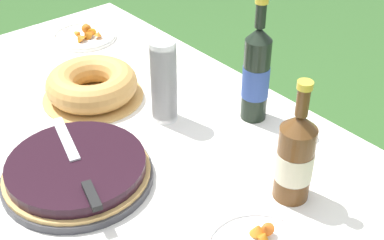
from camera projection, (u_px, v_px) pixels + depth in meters
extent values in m
cube|color=brown|center=(113.00, 137.00, 1.47)|extent=(1.53, 0.97, 0.03)
cylinder|color=brown|center=(113.00, 89.00, 2.34)|extent=(0.06, 0.06, 0.64)
cube|color=white|center=(113.00, 131.00, 1.46)|extent=(1.54, 0.98, 0.00)
cube|color=white|center=(239.00, 88.00, 1.75)|extent=(1.54, 0.01, 0.10)
cube|color=white|center=(0.00, 50.00, 1.98)|extent=(0.00, 0.98, 0.10)
cylinder|color=#38383D|center=(78.00, 177.00, 1.29)|extent=(0.36, 0.36, 0.02)
cylinder|color=tan|center=(77.00, 172.00, 1.28)|extent=(0.35, 0.35, 0.01)
cylinder|color=black|center=(76.00, 166.00, 1.27)|extent=(0.33, 0.33, 0.03)
cube|color=silver|center=(66.00, 138.00, 1.33)|extent=(0.19, 0.08, 0.00)
cube|color=black|center=(92.00, 196.00, 1.15)|extent=(0.09, 0.05, 0.01)
cylinder|color=tan|center=(93.00, 97.00, 1.60)|extent=(0.30, 0.30, 0.01)
torus|color=tan|center=(92.00, 84.00, 1.57)|extent=(0.27, 0.27, 0.09)
cylinder|color=white|center=(165.00, 104.00, 1.48)|extent=(0.07, 0.07, 0.09)
cylinder|color=white|center=(164.00, 100.00, 1.48)|extent=(0.07, 0.07, 0.09)
cylinder|color=white|center=(164.00, 96.00, 1.47)|extent=(0.07, 0.07, 0.09)
cylinder|color=white|center=(164.00, 92.00, 1.46)|extent=(0.07, 0.07, 0.09)
cylinder|color=white|center=(164.00, 88.00, 1.46)|extent=(0.07, 0.07, 0.09)
cylinder|color=white|center=(164.00, 84.00, 1.45)|extent=(0.07, 0.07, 0.09)
cylinder|color=white|center=(164.00, 80.00, 1.44)|extent=(0.07, 0.07, 0.09)
cylinder|color=white|center=(164.00, 75.00, 1.43)|extent=(0.07, 0.07, 0.09)
cylinder|color=white|center=(163.00, 71.00, 1.43)|extent=(0.07, 0.07, 0.09)
cylinder|color=white|center=(163.00, 67.00, 1.42)|extent=(0.07, 0.07, 0.09)
cylinder|color=white|center=(163.00, 63.00, 1.41)|extent=(0.07, 0.07, 0.09)
cylinder|color=white|center=(163.00, 58.00, 1.40)|extent=(0.07, 0.07, 0.09)
torus|color=white|center=(162.00, 42.00, 1.38)|extent=(0.07, 0.07, 0.01)
cylinder|color=brown|center=(294.00, 163.00, 1.20)|extent=(0.08, 0.08, 0.19)
cylinder|color=beige|center=(294.00, 165.00, 1.20)|extent=(0.09, 0.09, 0.07)
cone|color=brown|center=(300.00, 122.00, 1.13)|extent=(0.08, 0.08, 0.04)
cylinder|color=brown|center=(303.00, 102.00, 1.10)|extent=(0.03, 0.03, 0.06)
cylinder|color=gold|center=(305.00, 85.00, 1.08)|extent=(0.03, 0.03, 0.02)
cylinder|color=black|center=(256.00, 80.00, 1.45)|extent=(0.07, 0.07, 0.24)
cylinder|color=#334C93|center=(256.00, 82.00, 1.45)|extent=(0.07, 0.07, 0.09)
cone|color=black|center=(259.00, 34.00, 1.37)|extent=(0.07, 0.07, 0.04)
cylinder|color=black|center=(261.00, 15.00, 1.34)|extent=(0.03, 0.03, 0.06)
cylinder|color=gold|center=(262.00, 0.00, 1.32)|extent=(0.03, 0.03, 0.02)
cylinder|color=white|center=(85.00, 37.00, 1.93)|extent=(0.23, 0.23, 0.01)
torus|color=white|center=(85.00, 35.00, 1.93)|extent=(0.22, 0.22, 0.01)
cone|color=#B54D10|center=(89.00, 32.00, 1.91)|extent=(0.04, 0.04, 0.03)
cone|color=orange|center=(98.00, 34.00, 1.90)|extent=(0.04, 0.04, 0.03)
cone|color=#C46517|center=(80.00, 37.00, 1.88)|extent=(0.05, 0.05, 0.05)
cone|color=#B86F10|center=(90.00, 31.00, 1.93)|extent=(0.06, 0.06, 0.05)
cone|color=#B26013|center=(86.00, 34.00, 1.90)|extent=(0.05, 0.05, 0.05)
cone|color=orange|center=(79.00, 33.00, 1.91)|extent=(0.03, 0.04, 0.04)
cone|color=#B45D17|center=(87.00, 28.00, 1.94)|extent=(0.05, 0.05, 0.05)
cone|color=#B36D1D|center=(258.00, 229.00, 1.13)|extent=(0.05, 0.05, 0.03)
cone|color=#A55E11|center=(264.00, 236.00, 1.12)|extent=(0.04, 0.04, 0.03)
cone|color=#C0581B|center=(266.00, 228.00, 1.12)|extent=(0.03, 0.03, 0.03)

